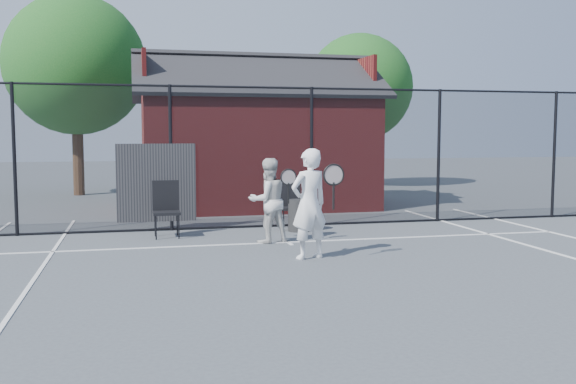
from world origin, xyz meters
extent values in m
plane|color=#43484D|center=(0.00, 0.00, 0.00)|extent=(80.00, 80.00, 0.00)
cube|color=silver|center=(0.00, 3.00, 0.01)|extent=(11.00, 0.06, 0.01)
cube|color=silver|center=(0.00, 2.85, 0.01)|extent=(0.06, 0.30, 0.01)
cylinder|color=black|center=(-5.00, 5.00, 1.50)|extent=(0.07, 0.07, 3.00)
cylinder|color=black|center=(-2.00, 5.00, 1.50)|extent=(0.07, 0.07, 3.00)
cylinder|color=black|center=(1.00, 5.00, 1.50)|extent=(0.07, 0.07, 3.00)
cylinder|color=black|center=(4.00, 5.00, 1.50)|extent=(0.07, 0.07, 3.00)
cylinder|color=black|center=(7.00, 5.00, 1.50)|extent=(0.07, 0.07, 3.00)
cylinder|color=black|center=(0.00, 5.00, 2.97)|extent=(22.00, 0.04, 0.04)
cylinder|color=black|center=(0.00, 5.00, 0.03)|extent=(22.00, 0.04, 0.04)
cube|color=black|center=(0.00, 5.00, 1.50)|extent=(22.00, 3.00, 0.01)
cube|color=black|center=(-2.30, 4.98, 1.00)|extent=(1.60, 0.04, 1.60)
cube|color=maroon|center=(0.50, 9.00, 1.50)|extent=(6.00, 4.00, 3.00)
cube|color=black|center=(0.50, 8.00, 3.53)|extent=(6.50, 2.36, 1.32)
cube|color=black|center=(0.50, 10.00, 3.53)|extent=(6.50, 2.36, 1.32)
cube|color=maroon|center=(-2.45, 9.00, 3.53)|extent=(0.10, 2.80, 1.06)
cube|color=maroon|center=(3.45, 9.00, 3.53)|extent=(0.10, 2.80, 1.06)
cylinder|color=black|center=(-4.50, 13.50, 1.26)|extent=(0.36, 0.36, 2.52)
sphere|color=#164E1A|center=(-4.50, 13.50, 4.20)|extent=(4.48, 4.48, 4.48)
cylinder|color=black|center=(5.50, 14.50, 1.12)|extent=(0.36, 0.36, 2.23)
sphere|color=#164E1A|center=(5.50, 14.50, 3.72)|extent=(3.97, 3.97, 3.97)
imported|color=white|center=(-0.03, 1.45, 0.88)|extent=(0.75, 0.60, 1.77)
torus|color=black|center=(0.27, 1.10, 1.37)|extent=(0.35, 0.03, 0.35)
cylinder|color=black|center=(0.27, 1.10, 1.04)|extent=(0.03, 0.03, 0.42)
imported|color=silver|center=(-0.36, 3.10, 0.78)|extent=(0.89, 0.77, 1.56)
torus|color=black|center=(-0.04, 2.79, 1.22)|extent=(0.31, 0.02, 0.31)
cylinder|color=black|center=(-0.04, 2.79, 0.93)|extent=(0.03, 0.03, 0.37)
cube|color=black|center=(-2.15, 4.10, 0.53)|extent=(0.52, 0.54, 1.07)
cube|color=black|center=(0.45, 4.60, 0.49)|extent=(0.50, 0.51, 0.98)
cylinder|color=#262626|center=(0.54, 4.29, 0.33)|extent=(0.54, 0.54, 0.65)
camera|label=1|loc=(-2.73, -8.36, 2.00)|focal=40.00mm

